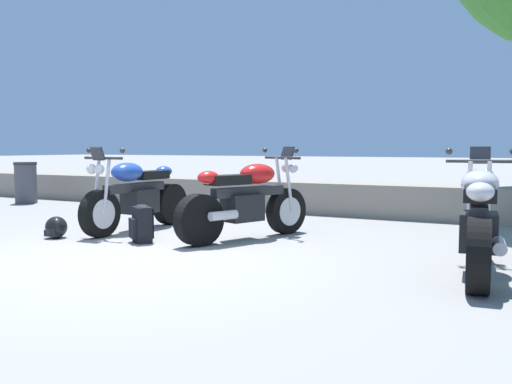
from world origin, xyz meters
The scene contains 8 objects.
ground_plane centered at (0.00, 0.00, 0.00)m, with size 120.00×120.00×0.00m, color gray.
stone_wall centered at (0.00, 4.80, 0.28)m, with size 36.00×0.80×0.55m, color gray.
motorcycle_blue_near_left centered at (-1.27, 1.60, 0.49)m, with size 0.67×2.07×1.18m.
motorcycle_red_centre centered at (0.47, 1.65, 0.49)m, with size 1.01×1.97×1.18m.
motorcycle_silver_far_right centered at (3.29, 0.90, 0.49)m, with size 0.68×2.07×1.18m.
rider_backpack centered at (-0.57, 0.84, 0.24)m, with size 0.35×0.35×0.47m.
rider_helmet centered at (-1.77, 0.59, 0.14)m, with size 0.28×0.28×0.28m.
trash_bin centered at (-5.81, 3.57, 0.43)m, with size 0.46×0.46×0.86m.
Camera 1 is at (3.81, -4.58, 1.18)m, focal length 39.27 mm.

